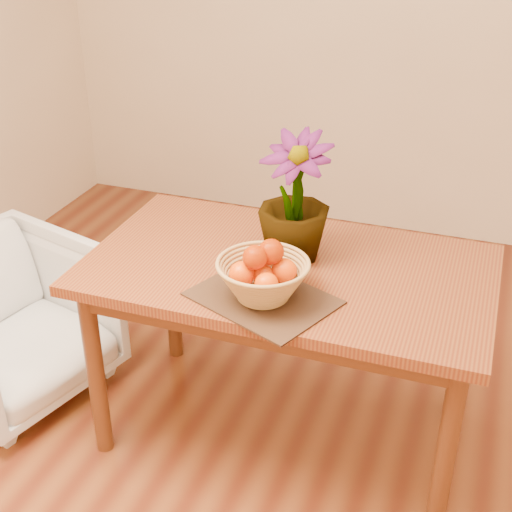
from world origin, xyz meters
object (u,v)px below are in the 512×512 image
(table, at_px, (288,287))
(armchair, at_px, (9,316))
(wicker_basket, at_px, (263,281))
(potted_plant, at_px, (294,197))

(table, xyz_separation_m, armchair, (-1.15, -0.11, -0.31))
(wicker_basket, xyz_separation_m, armchair, (-1.14, 0.13, -0.47))
(table, distance_m, potted_plant, 0.32)
(potted_plant, relative_size, armchair, 0.64)
(armchair, bearing_deg, potted_plant, -64.93)
(potted_plant, distance_m, armchair, 1.32)
(armchair, bearing_deg, table, -68.42)
(table, xyz_separation_m, wicker_basket, (-0.01, -0.24, 0.15))
(wicker_basket, bearing_deg, potted_plant, 88.98)
(wicker_basket, distance_m, potted_plant, 0.35)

